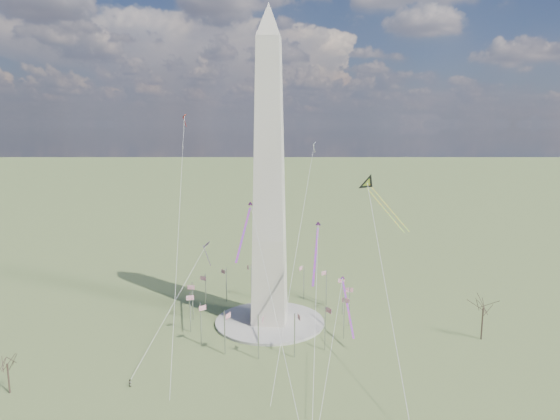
# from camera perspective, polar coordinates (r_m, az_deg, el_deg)

# --- Properties ---
(ground) EXTENTS (2000.00, 2000.00, 0.00)m
(ground) POSITION_cam_1_polar(r_m,az_deg,el_deg) (169.35, -1.17, -12.76)
(ground) COLOR #4E6532
(ground) RESTS_ON ground
(plaza) EXTENTS (36.00, 36.00, 0.80)m
(plaza) POSITION_cam_1_polar(r_m,az_deg,el_deg) (169.20, -1.18, -12.63)
(plaza) COLOR #9E9A91
(plaza) RESTS_ON ground
(washington_monument) EXTENTS (15.56, 15.56, 100.00)m
(washington_monument) POSITION_cam_1_polar(r_m,az_deg,el_deg) (157.36, -1.24, 3.59)
(washington_monument) COLOR beige
(washington_monument) RESTS_ON plaza
(flagpole_ring) EXTENTS (54.40, 54.40, 13.00)m
(flagpole_ring) POSITION_cam_1_polar(r_m,az_deg,el_deg) (166.70, -1.18, -10.45)
(flagpole_ring) COLOR #BABDC1
(flagpole_ring) RESTS_ON ground
(tree_near) EXTENTS (8.63, 8.63, 15.10)m
(tree_near) POSITION_cam_1_polar(r_m,az_deg,el_deg) (165.29, 22.23, -10.09)
(tree_near) COLOR #443629
(tree_near) RESTS_ON ground
(tree_far) EXTENTS (6.51, 6.51, 11.40)m
(tree_far) POSITION_cam_1_polar(r_m,az_deg,el_deg) (142.49, -28.75, -14.97)
(tree_far) COLOR #443629
(tree_far) RESTS_ON ground
(person_west) EXTENTS (1.18, 1.12, 1.91)m
(person_west) POSITION_cam_1_polar(r_m,az_deg,el_deg) (137.41, -16.75, -18.39)
(person_west) COLOR gray
(person_west) RESTS_ON ground
(kite_delta_black) EXTENTS (16.79, 18.98, 17.06)m
(kite_delta_black) POSITION_cam_1_polar(r_m,az_deg,el_deg) (171.54, 10.20, 2.72)
(kite_delta_black) COLOR black
(kite_delta_black) RESTS_ON ground
(kite_diamond_purple) EXTENTS (2.18, 2.99, 8.74)m
(kite_diamond_purple) POSITION_cam_1_polar(r_m,az_deg,el_deg) (169.04, -8.38, -4.26)
(kite_diamond_purple) COLOR #401769
(kite_diamond_purple) RESTS_ON ground
(kite_streamer_left) EXTENTS (1.96, 20.21, 13.87)m
(kite_streamer_left) POSITION_cam_1_polar(r_m,az_deg,el_deg) (143.67, 4.18, -4.06)
(kite_streamer_left) COLOR red
(kite_streamer_left) RESTS_ON ground
(kite_streamer_mid) EXTENTS (2.23, 20.78, 14.26)m
(kite_streamer_mid) POSITION_cam_1_polar(r_m,az_deg,el_deg) (149.44, -3.94, -1.62)
(kite_streamer_mid) COLOR red
(kite_streamer_mid) RESTS_ON ground
(kite_streamer_right) EXTENTS (4.29, 19.18, 13.23)m
(kite_streamer_right) POSITION_cam_1_polar(r_m,az_deg,el_deg) (158.97, 7.59, -10.08)
(kite_streamer_right) COLOR red
(kite_streamer_right) RESTS_ON ground
(kite_small_red) EXTENTS (1.44, 2.21, 4.81)m
(kite_small_red) POSITION_cam_1_polar(r_m,az_deg,el_deg) (192.76, -10.86, 10.37)
(kite_small_red) COLOR red
(kite_small_red) RESTS_ON ground
(kite_small_white) EXTENTS (1.14, 1.92, 4.54)m
(kite_small_white) POSITION_cam_1_polar(r_m,az_deg,el_deg) (200.75, 3.94, 7.48)
(kite_small_white) COLOR white
(kite_small_white) RESTS_ON ground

